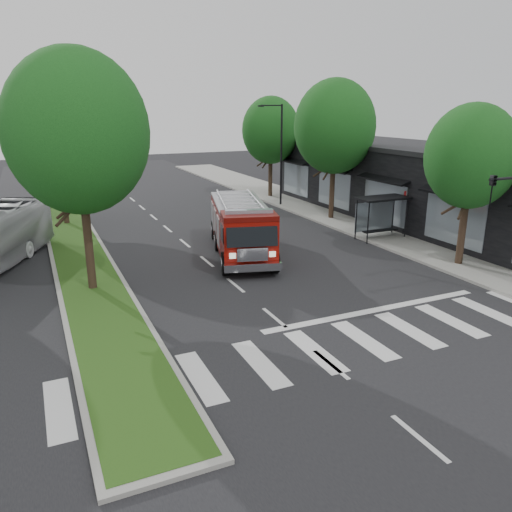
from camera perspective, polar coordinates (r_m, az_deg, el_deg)
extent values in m
plane|color=black|center=(19.41, 2.13, -7.08)|extent=(140.00, 140.00, 0.00)
cube|color=gray|center=(33.89, 13.61, 3.03)|extent=(5.00, 80.00, 0.15)
cube|color=gray|center=(34.80, -20.53, 2.78)|extent=(3.00, 50.00, 0.14)
cube|color=#1A4112|center=(34.78, -20.54, 2.89)|extent=(2.60, 49.50, 0.02)
cube|color=black|center=(36.35, 19.55, 7.35)|extent=(8.00, 30.00, 5.00)
cylinder|color=black|center=(30.01, 12.69, 3.66)|extent=(0.08, 0.08, 2.50)
cylinder|color=black|center=(31.75, 16.76, 4.06)|extent=(0.08, 0.08, 2.50)
cylinder|color=black|center=(30.95, 11.37, 4.13)|extent=(0.08, 0.08, 2.50)
cylinder|color=black|center=(32.64, 15.39, 4.50)|extent=(0.08, 0.08, 2.50)
cube|color=black|center=(31.07, 14.27, 6.44)|extent=(3.20, 1.60, 0.12)
cube|color=#8C99A5|center=(31.84, 13.33, 4.45)|extent=(2.80, 0.04, 1.80)
cube|color=black|center=(31.47, 14.01, 2.86)|extent=(2.40, 0.40, 0.08)
cylinder|color=black|center=(27.09, 22.51, 2.74)|extent=(0.36, 0.36, 3.74)
ellipsoid|color=#0E3410|center=(26.53, 23.39, 10.41)|extent=(4.40, 4.40, 5.06)
cylinder|color=black|center=(36.10, 8.68, 7.58)|extent=(0.36, 0.36, 4.40)
ellipsoid|color=#0E3410|center=(35.68, 8.99, 14.41)|extent=(5.60, 5.60, 6.44)
cylinder|color=black|center=(44.75, 1.65, 9.22)|extent=(0.36, 0.36, 3.96)
ellipsoid|color=#0E3410|center=(44.41, 1.69, 14.18)|extent=(5.00, 5.00, 5.75)
cylinder|color=black|center=(22.63, -18.63, 1.73)|extent=(0.36, 0.36, 4.62)
ellipsoid|color=#0E3410|center=(21.97, -19.75, 13.17)|extent=(5.80, 5.80, 6.67)
cylinder|color=black|center=(36.35, -21.13, 6.71)|extent=(0.36, 0.36, 4.40)
ellipsoid|color=#0E3410|center=(35.94, -21.86, 13.46)|extent=(5.60, 5.60, 6.44)
imported|color=black|center=(19.40, 25.40, 6.74)|extent=(0.18, 0.22, 1.10)
cylinder|color=black|center=(40.52, 2.90, 11.29)|extent=(0.16, 0.16, 8.00)
cylinder|color=black|center=(39.94, 1.79, 16.83)|extent=(1.80, 0.10, 0.10)
cube|color=black|center=(39.55, 0.56, 16.77)|extent=(0.45, 0.20, 0.12)
cube|color=#530804|center=(27.54, -1.74, 1.34)|extent=(4.85, 9.14, 0.26)
cube|color=maroon|center=(28.08, -1.97, 3.94)|extent=(4.30, 7.13, 2.09)
cube|color=maroon|center=(24.17, -0.79, 1.83)|extent=(3.01, 2.51, 2.19)
cube|color=#B2B2B7|center=(27.86, -1.99, 6.14)|extent=(4.30, 7.13, 0.13)
cylinder|color=#B2B2B7|center=(27.73, -3.94, 6.50)|extent=(1.77, 6.06, 0.10)
cylinder|color=#B2B2B7|center=(27.95, -0.08, 6.62)|extent=(1.77, 6.06, 0.10)
cube|color=silver|center=(23.31, -0.37, -1.27)|extent=(2.71, 1.08, 0.36)
cube|color=#8C99A5|center=(23.84, -0.81, 5.10)|extent=(2.31, 0.96, 0.19)
cylinder|color=black|center=(24.03, -3.51, -0.88)|extent=(0.66, 1.20, 1.15)
cylinder|color=black|center=(24.35, 2.11, -0.61)|extent=(0.66, 1.20, 1.15)
cylinder|color=black|center=(28.22, -4.37, 1.78)|extent=(0.66, 1.20, 1.15)
cylinder|color=black|center=(28.49, 0.44, 1.98)|extent=(0.66, 1.20, 1.15)
cylinder|color=black|center=(30.63, -4.76, 2.98)|extent=(0.66, 1.20, 1.15)
cylinder|color=black|center=(30.89, -0.31, 3.15)|extent=(0.66, 1.20, 1.15)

